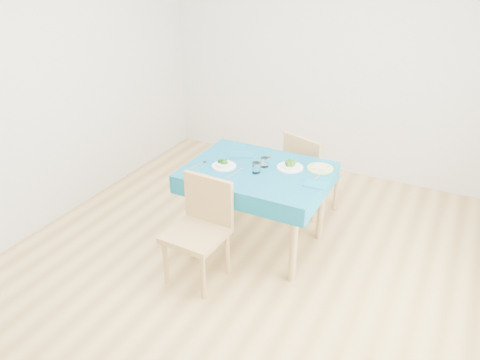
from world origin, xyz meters
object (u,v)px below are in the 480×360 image
at_px(side_plate, 320,168).
at_px(table, 257,207).
at_px(chair_near, 195,222).
at_px(bowl_far, 290,164).
at_px(chair_far, 314,162).
at_px(bowl_near, 224,163).

bearing_deg(side_plate, table, -152.86).
relative_size(chair_near, bowl_far, 4.87).
bearing_deg(bowl_far, side_plate, 23.11).
xyz_separation_m(chair_near, chair_far, (0.45, 1.48, -0.01)).
relative_size(table, chair_far, 1.09).
height_order(bowl_near, side_plate, bowl_near).
bearing_deg(chair_near, chair_far, 75.49).
bearing_deg(side_plate, chair_far, 112.86).
height_order(table, chair_near, chair_near).
bearing_deg(side_plate, bowl_far, -156.89).
relative_size(chair_near, side_plate, 4.91).
relative_size(chair_far, bowl_near, 5.17).
height_order(chair_far, bowl_near, chair_far).
xyz_separation_m(bowl_near, bowl_far, (0.51, 0.23, 0.00)).
bearing_deg(bowl_near, chair_far, 60.39).
distance_m(bowl_near, side_plate, 0.82).
distance_m(bowl_near, bowl_far, 0.57).
xyz_separation_m(chair_near, bowl_far, (0.45, 0.81, 0.24)).
bearing_deg(table, chair_near, -107.72).
height_order(chair_near, bowl_far, chair_near).
bearing_deg(bowl_far, chair_near, -119.19).
bearing_deg(bowl_far, table, -149.19).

